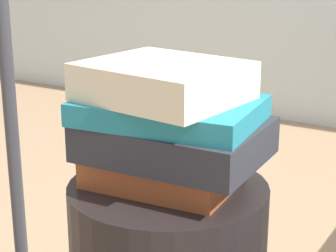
{
  "coord_description": "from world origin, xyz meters",
  "views": [
    {
      "loc": [
        0.45,
        -0.76,
        0.83
      ],
      "look_at": [
        0.0,
        0.0,
        0.56
      ],
      "focal_mm": 62.96,
      "sensor_mm": 36.0,
      "label": 1
    }
  ],
  "objects_px": {
    "book_charcoal": "(175,139)",
    "book_cream": "(165,81)",
    "book_rust": "(162,171)",
    "book_teal": "(168,110)"
  },
  "relations": [
    {
      "from": "book_charcoal",
      "to": "book_cream",
      "type": "bearing_deg",
      "value": -160.15
    },
    {
      "from": "book_rust",
      "to": "book_teal",
      "type": "xyz_separation_m",
      "value": [
        0.01,
        0.01,
        0.1
      ]
    },
    {
      "from": "book_charcoal",
      "to": "book_teal",
      "type": "distance_m",
      "value": 0.05
    },
    {
      "from": "book_rust",
      "to": "book_cream",
      "type": "xyz_separation_m",
      "value": [
        0.0,
        0.01,
        0.15
      ]
    },
    {
      "from": "book_charcoal",
      "to": "book_teal",
      "type": "xyz_separation_m",
      "value": [
        -0.01,
        -0.0,
        0.05
      ]
    },
    {
      "from": "book_rust",
      "to": "book_cream",
      "type": "bearing_deg",
      "value": 69.29
    },
    {
      "from": "book_charcoal",
      "to": "book_teal",
      "type": "bearing_deg",
      "value": -155.47
    },
    {
      "from": "book_cream",
      "to": "book_rust",
      "type": "bearing_deg",
      "value": -98.99
    },
    {
      "from": "book_teal",
      "to": "book_charcoal",
      "type": "bearing_deg",
      "value": 20.7
    },
    {
      "from": "book_rust",
      "to": "book_teal",
      "type": "height_order",
      "value": "book_teal"
    }
  ]
}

